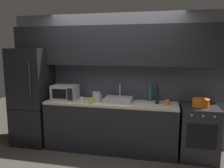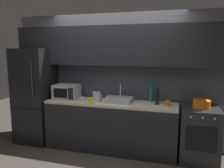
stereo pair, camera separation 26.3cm
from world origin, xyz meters
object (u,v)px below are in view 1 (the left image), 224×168
at_px(oven_range, 198,132).
at_px(mug_yellow, 91,101).
at_px(mug_orange, 167,102).
at_px(mug_clear, 82,100).
at_px(refrigerator, 32,97).
at_px(microwave, 65,92).
at_px(wine_bottle_teal, 150,93).
at_px(kettle, 96,97).
at_px(cooking_pot, 201,103).
at_px(wine_bottle_dark, 157,96).

height_order(oven_range, mug_yellow, mug_yellow).
xyz_separation_m(mug_orange, mug_clear, (-1.47, -0.14, 0.00)).
distance_m(refrigerator, microwave, 0.69).
xyz_separation_m(oven_range, wine_bottle_teal, (-0.83, 0.22, 0.60)).
bearing_deg(wine_bottle_teal, kettle, -165.20).
distance_m(refrigerator, mug_clear, 1.09).
bearing_deg(mug_yellow, oven_range, 6.84).
bearing_deg(microwave, mug_orange, -1.18).
xyz_separation_m(mug_clear, cooking_pot, (2.01, 0.16, 0.02)).
relative_size(kettle, wine_bottle_teal, 0.57).
relative_size(mug_clear, mug_yellow, 0.90).
height_order(microwave, mug_clear, microwave).
height_order(mug_clear, cooking_pot, cooking_pot).
xyz_separation_m(oven_range, wine_bottle_dark, (-0.70, 0.03, 0.59)).
distance_m(kettle, wine_bottle_teal, 0.98).
height_order(mug_clear, mug_yellow, mug_yellow).
bearing_deg(mug_clear, oven_range, 4.53).
bearing_deg(wine_bottle_teal, mug_clear, -162.36).
relative_size(oven_range, mug_orange, 10.11).
distance_m(microwave, kettle, 0.63).
xyz_separation_m(refrigerator, mug_orange, (2.55, -0.02, 0.02)).
xyz_separation_m(wine_bottle_dark, wine_bottle_teal, (-0.12, 0.18, 0.00)).
bearing_deg(kettle, wine_bottle_teal, 14.80).
height_order(refrigerator, mug_yellow, refrigerator).
distance_m(oven_range, cooking_pot, 0.51).
xyz_separation_m(mug_yellow, cooking_pot, (1.82, 0.22, 0.01)).
bearing_deg(mug_yellow, microwave, 157.76).
bearing_deg(mug_clear, microwave, 155.61).
bearing_deg(oven_range, wine_bottle_teal, 165.30).
bearing_deg(mug_yellow, wine_bottle_teal, 23.65).
bearing_deg(kettle, wine_bottle_dark, 3.57).
relative_size(kettle, mug_clear, 2.21).
height_order(kettle, wine_bottle_dark, wine_bottle_dark).
relative_size(refrigerator, cooking_pot, 6.74).
distance_m(refrigerator, wine_bottle_dark, 2.38).
relative_size(microwave, mug_orange, 5.17).
relative_size(oven_range, wine_bottle_dark, 2.61).
relative_size(microwave, kettle, 2.33).
bearing_deg(oven_range, refrigerator, 179.98).
bearing_deg(cooking_pot, oven_range, -167.49).
bearing_deg(mug_clear, wine_bottle_teal, 17.64).
bearing_deg(mug_clear, wine_bottle_dark, 8.37).
xyz_separation_m(microwave, wine_bottle_teal, (1.57, 0.20, 0.01)).
distance_m(mug_orange, mug_yellow, 1.30).
bearing_deg(microwave, refrigerator, -178.45).
height_order(wine_bottle_dark, mug_yellow, wine_bottle_dark).
bearing_deg(cooking_pot, mug_yellow, -173.14).
bearing_deg(mug_orange, cooking_pot, 2.16).
bearing_deg(cooking_pot, refrigerator, -180.00).
xyz_separation_m(refrigerator, microwave, (0.68, 0.02, 0.11)).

